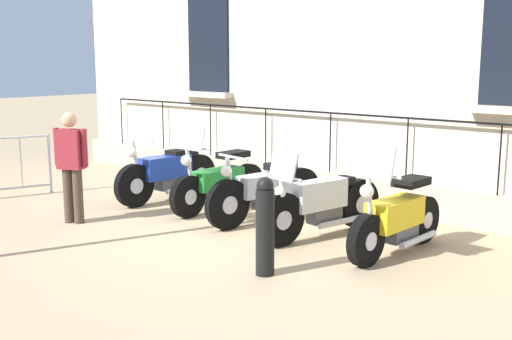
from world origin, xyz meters
name	(u,v)px	position (x,y,z in m)	size (l,w,h in m)	color
ground_plane	(253,226)	(0.00, 0.00, 0.00)	(60.00, 60.00, 0.00)	tan
motorcycle_blue	(167,173)	(-0.33, -2.16, 0.45)	(2.06, 0.73, 1.09)	black
motorcycle_green	(219,182)	(-0.39, -1.04, 0.44)	(1.98, 0.74, 1.37)	black
motorcycle_silver	(265,192)	(-0.32, -0.04, 0.44)	(2.09, 0.71, 1.02)	black
motorcycle_white	(321,204)	(-0.19, 1.02, 0.44)	(2.10, 0.69, 1.20)	black
motorcycle_yellow	(396,219)	(-0.16, 2.13, 0.44)	(1.90, 0.71, 1.39)	black
bollard	(265,226)	(1.42, 1.39, 0.55)	(0.21, 0.21, 1.09)	black
pedestrian_standing	(71,161)	(1.52, -2.10, 0.90)	(0.35, 0.49, 1.60)	#47382D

